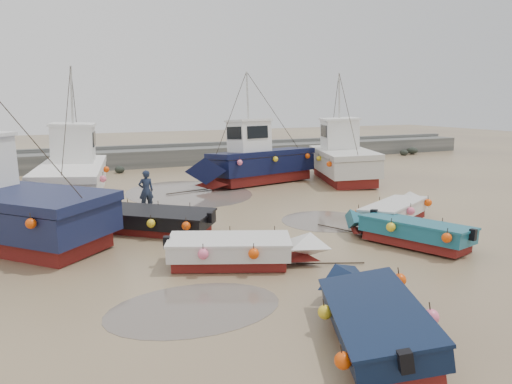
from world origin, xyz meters
TOP-DOWN VIEW (x-y plane):
  - ground at (0.00, 0.00)m, footprint 120.00×120.00m
  - seawall at (0.05, 21.99)m, footprint 60.00×4.92m
  - puddle_a at (-3.27, -2.93)m, footprint 4.15×4.15m
  - puddle_b at (4.10, 2.85)m, footprint 3.52×3.52m
  - puddle_d at (1.00, 10.97)m, footprint 6.32×6.32m
  - dinghy_1 at (-0.37, -5.82)m, footprint 3.33×5.74m
  - dinghy_2 at (4.73, -0.96)m, footprint 3.01×5.60m
  - dinghy_3 at (6.59, 1.50)m, footprint 5.54×3.36m
  - dinghy_4 at (-2.71, 4.24)m, footprint 5.40×4.86m
  - dinghy_5 at (-1.06, -0.65)m, footprint 5.56×3.22m
  - cabin_boat_1 at (-4.54, 11.05)m, footprint 4.39×10.94m
  - cabin_boat_2 at (5.23, 12.01)m, footprint 9.36×3.82m
  - cabin_boat_3 at (10.61, 11.23)m, footprint 5.14×9.45m
  - person at (-1.90, 7.70)m, footprint 0.65×0.43m

SIDE VIEW (x-z plane):
  - ground at x=0.00m, z-range 0.00..0.00m
  - person at x=-1.90m, z-range -0.89..0.89m
  - puddle_a at x=-3.27m, z-range 0.00..0.01m
  - puddle_b at x=4.10m, z-range 0.00..0.01m
  - puddle_d at x=1.00m, z-range 0.00..0.01m
  - dinghy_4 at x=-2.71m, z-range -0.17..1.25m
  - dinghy_1 at x=-0.37m, z-range -0.17..1.26m
  - dinghy_3 at x=6.59m, z-range -0.16..1.26m
  - dinghy_2 at x=4.73m, z-range -0.16..1.26m
  - dinghy_5 at x=-1.06m, z-range -0.16..1.26m
  - seawall at x=0.05m, z-range -0.12..1.38m
  - cabin_boat_1 at x=-4.54m, z-range -1.80..4.42m
  - cabin_boat_3 at x=10.61m, z-range -1.75..4.47m
  - cabin_boat_2 at x=5.23m, z-range -1.74..4.48m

